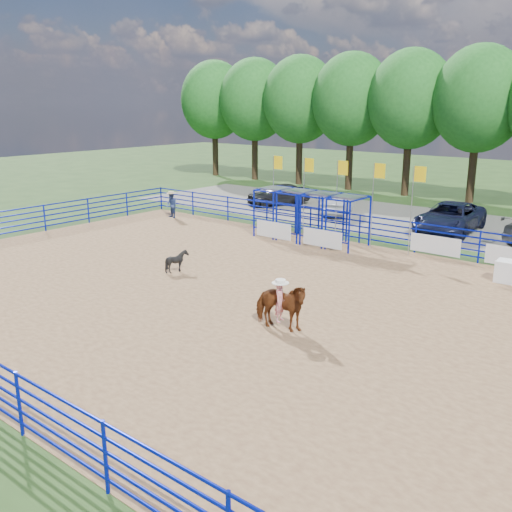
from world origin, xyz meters
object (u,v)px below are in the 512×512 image
(spectator_cowboy, at_px, (172,205))
(car_a, at_px, (278,194))
(calf, at_px, (177,261))
(car_b, at_px, (338,203))
(car_c, at_px, (450,218))
(horse_and_rider, at_px, (280,304))

(spectator_cowboy, distance_m, car_a, 8.31)
(calf, distance_m, car_b, 15.65)
(spectator_cowboy, xyz_separation_m, car_a, (2.24, 8.00, -0.07))
(car_b, bearing_deg, car_c, 154.40)
(calf, relative_size, spectator_cowboy, 0.58)
(spectator_cowboy, relative_size, car_c, 0.28)
(calf, height_order, spectator_cowboy, spectator_cowboy)
(car_c, bearing_deg, car_b, 171.09)
(car_a, bearing_deg, horse_and_rider, -27.99)
(horse_and_rider, distance_m, spectator_cowboy, 19.04)
(spectator_cowboy, bearing_deg, car_c, 25.11)
(spectator_cowboy, bearing_deg, horse_and_rider, -32.45)
(car_b, bearing_deg, car_a, -23.80)
(car_a, bearing_deg, car_c, 20.13)
(horse_and_rider, distance_m, car_a, 22.87)
(spectator_cowboy, height_order, car_c, spectator_cowboy)
(horse_and_rider, height_order, spectator_cowboy, horse_and_rider)
(car_b, bearing_deg, calf, 75.64)
(horse_and_rider, bearing_deg, calf, 162.00)
(car_c, bearing_deg, car_a, 171.81)
(car_a, distance_m, car_b, 5.06)
(horse_and_rider, relative_size, car_b, 0.55)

